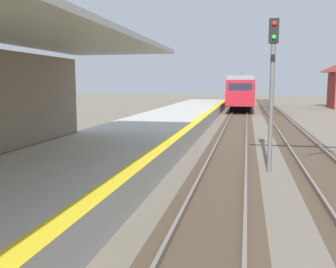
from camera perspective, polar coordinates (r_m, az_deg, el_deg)
The scene contains 5 objects.
station_platform at distance 13.78m, azimuth -10.35°, elevation -3.55°, with size 5.00×80.00×0.91m.
track_pair_nearest_platform at distance 16.82m, azimuth 9.05°, elevation -2.92°, with size 2.34×120.00×0.16m.
track_pair_middle at distance 17.02m, azimuth 20.58°, elevation -3.18°, with size 2.34×120.00×0.16m.
approaching_train at distance 48.00m, azimuth 10.83°, elevation 6.31°, with size 2.93×19.60×4.76m.
rail_signal_post at distance 13.62m, azimuth 15.16°, elevation 7.79°, with size 0.32×0.34×5.20m.
Camera 1 is at (2.59, 3.47, 3.06)m, focal length 41.18 mm.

